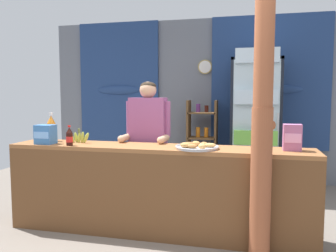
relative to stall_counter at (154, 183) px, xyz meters
name	(u,v)px	position (x,y,z in m)	size (l,w,h in m)	color
ground_plane	(181,212)	(0.12, 0.76, -0.55)	(7.56, 7.56, 0.00)	slate
back_wall_curtained	(202,97)	(0.12, 2.55, 0.82)	(5.25, 0.22, 2.66)	slate
stall_counter	(154,183)	(0.00, 0.00, 0.00)	(3.09, 0.47, 0.90)	#935B33
timber_post	(263,114)	(1.01, -0.21, 0.71)	(0.20, 0.18, 2.63)	#995133
drink_fridge	(256,115)	(0.99, 1.97, 0.58)	(0.71, 0.69, 2.05)	black
bottle_shelf_rack	(202,140)	(0.17, 2.20, 0.15)	(0.48, 0.28, 1.33)	brown
plastic_lawn_chair	(132,156)	(-0.82, 1.65, -0.06)	(0.61, 0.61, 0.86)	silver
shopkeeper	(148,133)	(-0.22, 0.52, 0.44)	(0.52, 0.42, 1.57)	#28282D
soda_bottle_orange_soda	(51,129)	(-1.26, 0.21, 0.49)	(0.09, 0.09, 0.32)	orange
soda_bottle_cola	(69,137)	(-0.88, -0.06, 0.44)	(0.07, 0.07, 0.21)	black
snack_box_wafer	(292,137)	(1.29, 0.14, 0.48)	(0.16, 0.12, 0.25)	#B76699
snack_box_biscuit	(46,134)	(-1.19, -0.01, 0.45)	(0.19, 0.16, 0.20)	#3D75B7
pastry_tray	(197,147)	(0.41, 0.03, 0.38)	(0.42, 0.42, 0.07)	#BCBCC1
banana_bunch	(79,137)	(-0.89, 0.15, 0.41)	(0.27, 0.07, 0.16)	#B7C647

